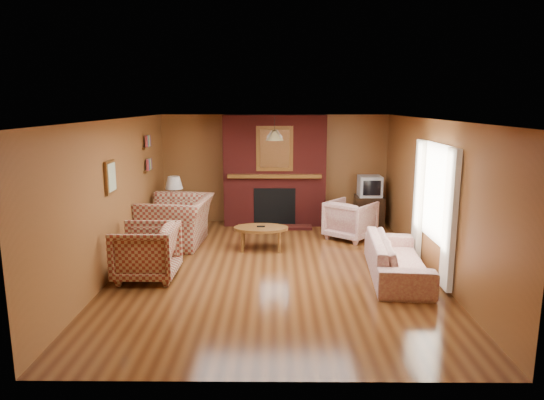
{
  "coord_description": "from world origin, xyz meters",
  "views": [
    {
      "loc": [
        0.02,
        -7.49,
        2.64
      ],
      "look_at": [
        -0.04,
        0.6,
        1.02
      ],
      "focal_mm": 32.0,
      "sensor_mm": 36.0,
      "label": 1
    }
  ],
  "objects_px": {
    "floral_armchair": "(351,220)",
    "side_table": "(175,218)",
    "coffee_table": "(261,230)",
    "fireplace": "(275,171)",
    "plaid_armchair": "(146,252)",
    "tv_stand": "(369,211)",
    "crt_tv": "(370,186)",
    "table_lamp": "(174,189)",
    "floral_sofa": "(397,258)",
    "plaid_loveseat": "(177,221)"
  },
  "relations": [
    {
      "from": "fireplace",
      "to": "tv_stand",
      "type": "bearing_deg",
      "value": -5.15
    },
    {
      "from": "plaid_armchair",
      "to": "side_table",
      "type": "height_order",
      "value": "plaid_armchair"
    },
    {
      "from": "plaid_armchair",
      "to": "floral_sofa",
      "type": "xyz_separation_m",
      "value": [
        3.85,
        0.11,
        -0.12
      ]
    },
    {
      "from": "coffee_table",
      "to": "fireplace",
      "type": "bearing_deg",
      "value": 82.73
    },
    {
      "from": "tv_stand",
      "to": "floral_armchair",
      "type": "bearing_deg",
      "value": -116.34
    },
    {
      "from": "floral_sofa",
      "to": "coffee_table",
      "type": "distance_m",
      "value": 2.56
    },
    {
      "from": "plaid_loveseat",
      "to": "plaid_armchair",
      "type": "height_order",
      "value": "plaid_loveseat"
    },
    {
      "from": "floral_armchair",
      "to": "side_table",
      "type": "height_order",
      "value": "floral_armchair"
    },
    {
      "from": "coffee_table",
      "to": "tv_stand",
      "type": "height_order",
      "value": "tv_stand"
    },
    {
      "from": "floral_armchair",
      "to": "coffee_table",
      "type": "distance_m",
      "value": 1.91
    },
    {
      "from": "plaid_armchair",
      "to": "floral_armchair",
      "type": "distance_m",
      "value": 4.13
    },
    {
      "from": "floral_sofa",
      "to": "table_lamp",
      "type": "bearing_deg",
      "value": 60.42
    },
    {
      "from": "floral_sofa",
      "to": "tv_stand",
      "type": "xyz_separation_m",
      "value": [
        0.15,
        3.13,
        0.03
      ]
    },
    {
      "from": "coffee_table",
      "to": "table_lamp",
      "type": "distance_m",
      "value": 2.37
    },
    {
      "from": "floral_sofa",
      "to": "floral_armchair",
      "type": "height_order",
      "value": "floral_armchair"
    },
    {
      "from": "floral_armchair",
      "to": "side_table",
      "type": "xyz_separation_m",
      "value": [
        -3.6,
        0.62,
        -0.11
      ]
    },
    {
      "from": "coffee_table",
      "to": "table_lamp",
      "type": "relative_size",
      "value": 1.62
    },
    {
      "from": "side_table",
      "to": "crt_tv",
      "type": "distance_m",
      "value": 4.21
    },
    {
      "from": "plaid_armchair",
      "to": "coffee_table",
      "type": "relative_size",
      "value": 0.94
    },
    {
      "from": "table_lamp",
      "to": "coffee_table",
      "type": "bearing_deg",
      "value": -36.78
    },
    {
      "from": "fireplace",
      "to": "tv_stand",
      "type": "relative_size",
      "value": 3.58
    },
    {
      "from": "table_lamp",
      "to": "floral_armchair",
      "type": "bearing_deg",
      "value": -9.78
    },
    {
      "from": "fireplace",
      "to": "tv_stand",
      "type": "distance_m",
      "value": 2.23
    },
    {
      "from": "floral_armchair",
      "to": "side_table",
      "type": "distance_m",
      "value": 3.66
    },
    {
      "from": "floral_armchair",
      "to": "coffee_table",
      "type": "height_order",
      "value": "floral_armchair"
    },
    {
      "from": "floral_armchair",
      "to": "tv_stand",
      "type": "height_order",
      "value": "floral_armchair"
    },
    {
      "from": "coffee_table",
      "to": "side_table",
      "type": "relative_size",
      "value": 1.84
    },
    {
      "from": "floral_armchair",
      "to": "tv_stand",
      "type": "relative_size",
      "value": 1.25
    },
    {
      "from": "crt_tv",
      "to": "tv_stand",
      "type": "bearing_deg",
      "value": 90.0
    },
    {
      "from": "side_table",
      "to": "tv_stand",
      "type": "height_order",
      "value": "tv_stand"
    },
    {
      "from": "coffee_table",
      "to": "table_lamp",
      "type": "bearing_deg",
      "value": 143.22
    },
    {
      "from": "plaid_loveseat",
      "to": "plaid_armchair",
      "type": "relative_size",
      "value": 1.5
    },
    {
      "from": "floral_armchair",
      "to": "table_lamp",
      "type": "distance_m",
      "value": 3.69
    },
    {
      "from": "fireplace",
      "to": "side_table",
      "type": "height_order",
      "value": "fireplace"
    },
    {
      "from": "floral_sofa",
      "to": "crt_tv",
      "type": "relative_size",
      "value": 4.27
    },
    {
      "from": "crt_tv",
      "to": "fireplace",
      "type": "bearing_deg",
      "value": 174.7
    },
    {
      "from": "floral_armchair",
      "to": "tv_stand",
      "type": "bearing_deg",
      "value": -80.06
    },
    {
      "from": "side_table",
      "to": "table_lamp",
      "type": "xyz_separation_m",
      "value": [
        0.0,
        0.0,
        0.61
      ]
    },
    {
      "from": "floral_sofa",
      "to": "table_lamp",
      "type": "height_order",
      "value": "table_lamp"
    },
    {
      "from": "fireplace",
      "to": "plaid_loveseat",
      "type": "bearing_deg",
      "value": -139.35
    },
    {
      "from": "side_table",
      "to": "crt_tv",
      "type": "xyz_separation_m",
      "value": [
        4.15,
        0.34,
        0.62
      ]
    },
    {
      "from": "plaid_armchair",
      "to": "side_table",
      "type": "distance_m",
      "value": 2.89
    },
    {
      "from": "table_lamp",
      "to": "tv_stand",
      "type": "distance_m",
      "value": 4.2
    },
    {
      "from": "plaid_loveseat",
      "to": "table_lamp",
      "type": "height_order",
      "value": "table_lamp"
    },
    {
      "from": "floral_sofa",
      "to": "side_table",
      "type": "xyz_separation_m",
      "value": [
        -4.0,
        2.78,
        -0.03
      ]
    },
    {
      "from": "floral_sofa",
      "to": "side_table",
      "type": "distance_m",
      "value": 4.87
    },
    {
      "from": "table_lamp",
      "to": "side_table",
      "type": "bearing_deg",
      "value": 180.0
    },
    {
      "from": "plaid_loveseat",
      "to": "plaid_armchair",
      "type": "bearing_deg",
      "value": 0.67
    },
    {
      "from": "plaid_armchair",
      "to": "crt_tv",
      "type": "height_order",
      "value": "crt_tv"
    },
    {
      "from": "coffee_table",
      "to": "side_table",
      "type": "xyz_separation_m",
      "value": [
        -1.86,
        1.39,
        -0.11
      ]
    }
  ]
}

